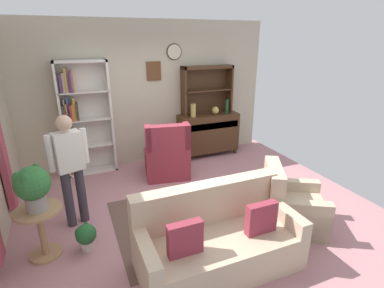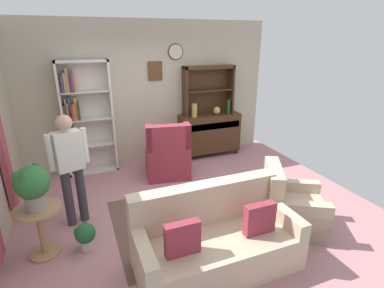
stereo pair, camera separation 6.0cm
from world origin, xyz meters
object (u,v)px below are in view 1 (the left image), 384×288
object	(u,v)px
sideboard_hutch	(207,83)
potted_plant_large	(32,186)
bookshelf	(82,118)
potted_plant_small	(86,235)
wingback_chair	(167,157)
person_reading	(70,164)
vase_round	(215,110)
coffee_table	(186,205)
couch_floral	(217,241)
armchair_floral	(290,207)
bottle_wine	(227,107)
sideboard	(208,133)
plant_stand	(41,227)
vase_tall	(193,110)
book_stack	(177,201)

from	to	relation	value
sideboard_hutch	potted_plant_large	size ratio (longest dim) A/B	2.09
bookshelf	potted_plant_small	distance (m)	2.51
wingback_chair	person_reading	distance (m)	1.95
vase_round	wingback_chair	world-z (taller)	vase_round
vase_round	wingback_chair	bearing A→B (deg)	-154.57
wingback_chair	coffee_table	xyz separation A→B (m)	(-0.26, -1.63, -0.03)
sideboard_hutch	couch_floral	world-z (taller)	sideboard_hutch
couch_floral	vase_round	bearing A→B (deg)	63.45
sideboard_hutch	person_reading	xyz separation A→B (m)	(-2.80, -1.73, -0.65)
sideboard_hutch	armchair_floral	world-z (taller)	sideboard_hutch
bottle_wine	sideboard_hutch	bearing A→B (deg)	153.04
sideboard_hutch	armchair_floral	xyz separation A→B (m)	(-0.12, -2.93, -1.27)
armchair_floral	wingback_chair	bearing A→B (deg)	116.35
sideboard	couch_floral	world-z (taller)	sideboard
potted_plant_small	coffee_table	size ratio (longest dim) A/B	0.43
plant_stand	coffee_table	bearing A→B (deg)	-4.66
vase_tall	book_stack	bearing A→B (deg)	-117.80
vase_tall	plant_stand	world-z (taller)	vase_tall
book_stack	coffee_table	bearing A→B (deg)	1.07
plant_stand	bookshelf	bearing A→B (deg)	73.50
armchair_floral	potted_plant_small	size ratio (longest dim) A/B	3.05
vase_round	plant_stand	size ratio (longest dim) A/B	0.27
potted_plant_large	book_stack	distance (m)	1.71
wingback_chair	plant_stand	xyz separation A→B (m)	(-2.03, -1.48, 0.01)
potted_plant_large	potted_plant_small	size ratio (longest dim) A/B	1.53
sideboard_hutch	vase_round	distance (m)	0.60
bottle_wine	potted_plant_large	distance (m)	4.16
wingback_chair	potted_plant_large	bearing A→B (deg)	-143.42
coffee_table	potted_plant_large	bearing A→B (deg)	175.98
vase_round	couch_floral	size ratio (longest dim) A/B	0.09
bottle_wine	potted_plant_small	size ratio (longest dim) A/B	0.88
plant_stand	potted_plant_large	size ratio (longest dim) A/B	1.20
bookshelf	bottle_wine	world-z (taller)	bookshelf
sideboard	potted_plant_small	distance (m)	3.56
wingback_chair	coffee_table	size ratio (longest dim) A/B	1.31
potted_plant_small	coffee_table	distance (m)	1.31
vase_tall	couch_floral	distance (m)	3.26
sideboard	sideboard_hutch	xyz separation A→B (m)	(0.00, 0.11, 1.05)
plant_stand	book_stack	distance (m)	1.64
bookshelf	sideboard	world-z (taller)	bookshelf
potted_plant_small	book_stack	xyz separation A→B (m)	(1.17, -0.05, 0.25)
sideboard	book_stack	distance (m)	2.80
bottle_wine	plant_stand	world-z (taller)	bottle_wine
person_reading	coffee_table	world-z (taller)	person_reading
coffee_table	wingback_chair	bearing A→B (deg)	80.85
bottle_wine	plant_stand	distance (m)	4.21
potted_plant_large	book_stack	world-z (taller)	potted_plant_large
plant_stand	potted_plant_large	distance (m)	0.55
sideboard_hutch	bottle_wine	distance (m)	0.66
bookshelf	vase_round	bearing A→B (deg)	-3.28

